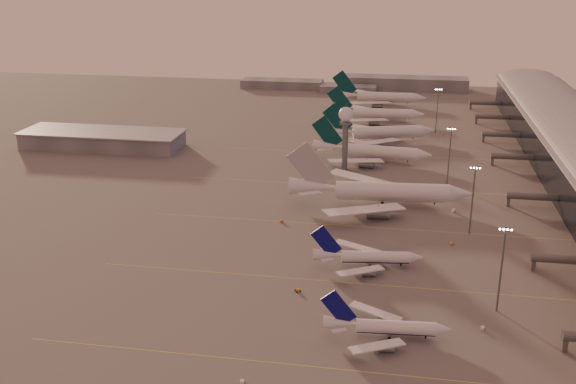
# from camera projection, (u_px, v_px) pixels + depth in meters

# --- Properties ---
(ground) EXTENTS (700.00, 700.00, 0.00)m
(ground) POSITION_uv_depth(u_px,v_px,m) (288.00, 294.00, 193.56)
(ground) COLOR #565454
(ground) RESTS_ON ground
(taxiway_markings) EXTENTS (180.00, 185.25, 0.02)m
(taxiway_markings) POSITION_uv_depth(u_px,v_px,m) (397.00, 228.00, 240.80)
(taxiway_markings) COLOR gold
(taxiway_markings) RESTS_ON ground
(hangar) EXTENTS (82.00, 27.00, 8.50)m
(hangar) POSITION_uv_depth(u_px,v_px,m) (103.00, 139.00, 341.82)
(hangar) COLOR slate
(hangar) RESTS_ON ground
(radar_tower) EXTENTS (6.40, 6.40, 31.10)m
(radar_tower) POSITION_uv_depth(u_px,v_px,m) (346.00, 126.00, 297.51)
(radar_tower) COLOR #585B60
(radar_tower) RESTS_ON ground
(mast_a) EXTENTS (3.60, 0.56, 25.00)m
(mast_a) POSITION_uv_depth(u_px,v_px,m) (502.00, 265.00, 179.65)
(mast_a) COLOR #585B60
(mast_a) RESTS_ON ground
(mast_b) EXTENTS (3.60, 0.56, 25.00)m
(mast_b) POSITION_uv_depth(u_px,v_px,m) (473.00, 197.00, 231.31)
(mast_b) COLOR #585B60
(mast_b) RESTS_ON ground
(mast_c) EXTENTS (3.60, 0.56, 25.00)m
(mast_c) POSITION_uv_depth(u_px,v_px,m) (449.00, 153.00, 283.29)
(mast_c) COLOR #585B60
(mast_c) RESTS_ON ground
(mast_d) EXTENTS (3.60, 0.56, 25.00)m
(mast_d) POSITION_uv_depth(u_px,v_px,m) (437.00, 108.00, 367.35)
(mast_d) COLOR #585B60
(mast_d) RESTS_ON ground
(distant_horizon) EXTENTS (165.00, 37.50, 9.00)m
(distant_horizon) POSITION_uv_depth(u_px,v_px,m) (367.00, 84.00, 494.37)
(distant_horizon) COLOR slate
(distant_horizon) RESTS_ON ground
(narrowbody_near) EXTENTS (33.13, 26.38, 12.94)m
(narrowbody_near) POSITION_uv_depth(u_px,v_px,m) (387.00, 329.00, 170.21)
(narrowbody_near) COLOR silver
(narrowbody_near) RESTS_ON ground
(narrowbody_mid) EXTENTS (35.01, 27.79, 13.71)m
(narrowbody_mid) POSITION_uv_depth(u_px,v_px,m) (368.00, 259.00, 209.67)
(narrowbody_mid) COLOR silver
(narrowbody_mid) RESTS_ON ground
(widebody_white) EXTENTS (71.26, 56.94, 25.05)m
(widebody_white) POSITION_uv_depth(u_px,v_px,m) (380.00, 195.00, 260.86)
(widebody_white) COLOR silver
(widebody_white) RESTS_ON ground
(greentail_a) EXTENTS (57.37, 46.12, 20.86)m
(greentail_a) POSITION_uv_depth(u_px,v_px,m) (372.00, 154.00, 318.40)
(greentail_a) COLOR silver
(greentail_a) RESTS_ON ground
(greentail_b) EXTENTS (58.45, 46.50, 21.89)m
(greentail_b) POSITION_uv_depth(u_px,v_px,m) (380.00, 135.00, 352.24)
(greentail_b) COLOR silver
(greentail_b) RESTS_ON ground
(greentail_c) EXTENTS (57.08, 46.07, 20.73)m
(greentail_c) POSITION_uv_depth(u_px,v_px,m) (376.00, 115.00, 396.25)
(greentail_c) COLOR silver
(greentail_c) RESTS_ON ground
(greentail_d) EXTENTS (61.15, 49.40, 22.22)m
(greentail_d) POSITION_uv_depth(u_px,v_px,m) (379.00, 99.00, 441.15)
(greentail_d) COLOR silver
(greentail_d) RESTS_ON ground
(gsv_truck_a) EXTENTS (5.09, 3.05, 1.94)m
(gsv_truck_a) POSITION_uv_depth(u_px,v_px,m) (244.00, 380.00, 152.33)
(gsv_truck_a) COLOR white
(gsv_truck_a) RESTS_ON ground
(gsv_catering_a) EXTENTS (4.72, 3.26, 3.55)m
(gsv_catering_a) POSITION_uv_depth(u_px,v_px,m) (484.00, 324.00, 174.14)
(gsv_catering_a) COLOR white
(gsv_catering_a) RESTS_ON ground
(gsv_tug_mid) EXTENTS (3.32, 3.65, 0.90)m
(gsv_tug_mid) POSITION_uv_depth(u_px,v_px,m) (298.00, 290.00, 194.54)
(gsv_tug_mid) COLOR orange
(gsv_tug_mid) RESTS_ON ground
(gsv_truck_b) EXTENTS (5.03, 2.90, 1.92)m
(gsv_truck_b) POSITION_uv_depth(u_px,v_px,m) (453.00, 242.00, 226.16)
(gsv_truck_b) COLOR orange
(gsv_truck_b) RESTS_ON ground
(gsv_truck_c) EXTENTS (4.42, 4.81, 1.95)m
(gsv_truck_c) POSITION_uv_depth(u_px,v_px,m) (282.00, 219.00, 245.84)
(gsv_truck_c) COLOR orange
(gsv_truck_c) RESTS_ON ground
(gsv_catering_b) EXTENTS (5.81, 3.76, 4.40)m
(gsv_catering_b) POSITION_uv_depth(u_px,v_px,m) (454.00, 206.00, 255.30)
(gsv_catering_b) COLOR white
(gsv_catering_b) RESTS_ON ground
(gsv_tug_far) EXTENTS (3.19, 3.48, 0.86)m
(gsv_tug_far) POSITION_uv_depth(u_px,v_px,m) (340.00, 189.00, 280.21)
(gsv_tug_far) COLOR white
(gsv_tug_far) RESTS_ON ground
(gsv_truck_d) EXTENTS (4.17, 6.28, 2.39)m
(gsv_truck_d) POSITION_uv_depth(u_px,v_px,m) (312.00, 167.00, 306.42)
(gsv_truck_d) COLOR white
(gsv_truck_d) RESTS_ON ground
(gsv_tug_hangar) EXTENTS (3.17, 2.05, 0.87)m
(gsv_tug_hangar) POSITION_uv_depth(u_px,v_px,m) (410.00, 151.00, 335.33)
(gsv_tug_hangar) COLOR white
(gsv_tug_hangar) RESTS_ON ground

